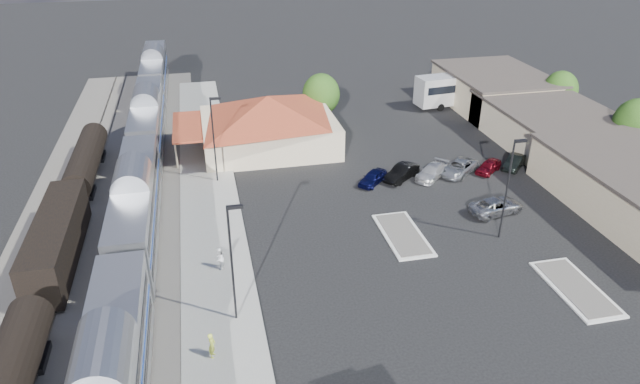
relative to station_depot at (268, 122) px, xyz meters
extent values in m
plane|color=black|center=(4.56, -24.00, -3.13)|extent=(280.00, 280.00, 0.00)
cube|color=#4C4944|center=(-16.44, -16.00, -3.07)|extent=(16.00, 100.00, 0.12)
cube|color=gray|center=(-7.44, -18.00, -3.04)|extent=(5.50, 92.00, 0.18)
cube|color=silver|center=(-13.44, -17.49, -0.08)|extent=(3.00, 20.00, 5.00)
cube|color=black|center=(-13.44, -17.49, -2.83)|extent=(2.20, 16.00, 0.60)
cube|color=silver|center=(-13.44, 3.51, -0.08)|extent=(3.00, 20.00, 5.00)
cube|color=black|center=(-13.44, 3.51, -2.83)|extent=(2.20, 16.00, 0.60)
cube|color=silver|center=(-13.44, 24.51, -0.08)|extent=(3.00, 20.00, 5.00)
cube|color=black|center=(-13.44, 24.51, -2.83)|extent=(2.20, 16.00, 0.60)
cube|color=black|center=(-19.44, -19.96, -0.93)|extent=(2.80, 14.00, 3.60)
cube|color=black|center=(-19.44, -19.96, -2.83)|extent=(2.20, 12.00, 0.60)
cylinder|color=black|center=(-19.44, -3.96, -1.03)|extent=(2.80, 14.00, 2.80)
cube|color=black|center=(-19.44, -3.96, -2.83)|extent=(2.20, 12.00, 0.60)
cube|color=#CAB894|center=(0.06, 0.00, -1.33)|extent=(15.00, 12.00, 3.60)
pyramid|color=maroon|center=(0.06, 0.00, 1.77)|extent=(15.30, 12.24, 2.60)
cube|color=maroon|center=(-9.04, 0.00, 0.17)|extent=(3.20, 9.60, 0.25)
cube|color=#C6B28C|center=(32.56, -6.00, -1.13)|extent=(12.00, 18.00, 4.00)
cube|color=#3F3833|center=(32.56, -6.00, 1.02)|extent=(12.40, 18.40, 0.30)
cube|color=#C6B28C|center=(32.56, 8.00, -0.88)|extent=(12.00, 16.00, 4.50)
cube|color=#3F3833|center=(32.56, 8.00, 1.52)|extent=(12.40, 16.40, 0.30)
cube|color=silver|center=(8.56, -22.00, -3.06)|extent=(3.30, 7.50, 0.15)
cube|color=#4C4944|center=(8.56, -22.00, -2.97)|extent=(2.70, 6.90, 0.10)
cube|color=silver|center=(18.56, -32.00, -3.06)|extent=(3.30, 7.50, 0.15)
cube|color=#4C4944|center=(18.56, -32.00, -2.97)|extent=(2.70, 6.90, 0.10)
cylinder|color=black|center=(-6.44, -30.00, 1.37)|extent=(0.16, 0.16, 9.00)
cube|color=black|center=(-5.94, -30.00, 5.72)|extent=(1.00, 0.25, 0.22)
cylinder|color=black|center=(-6.44, -8.00, 1.37)|extent=(0.16, 0.16, 9.00)
cube|color=black|center=(-5.94, -8.00, 5.72)|extent=(1.00, 0.25, 0.22)
cylinder|color=black|center=(16.56, -24.00, 1.37)|extent=(0.16, 0.16, 9.00)
cube|color=black|center=(17.06, -24.00, 5.72)|extent=(1.00, 0.25, 0.22)
cylinder|color=#382314|center=(38.56, -12.00, -1.70)|extent=(0.30, 0.30, 2.86)
ellipsoid|color=#204313|center=(38.56, -12.00, 1.09)|extent=(4.94, 4.94, 5.46)
cylinder|color=#382314|center=(38.56, 2.00, -1.86)|extent=(0.30, 0.30, 2.55)
ellipsoid|color=#204313|center=(38.56, 2.00, 0.64)|extent=(4.41, 4.41, 4.87)
cylinder|color=#382314|center=(7.56, 6.00, -1.77)|extent=(0.30, 0.30, 2.73)
ellipsoid|color=#204313|center=(7.56, 6.00, 0.90)|extent=(4.71, 4.71, 5.21)
imported|color=#95989D|center=(18.31, -20.06, -2.40)|extent=(5.64, 3.45, 1.46)
cube|color=silver|center=(28.56, 9.40, -0.66)|extent=(14.02, 4.56, 3.90)
cube|color=black|center=(28.56, 9.40, -0.20)|extent=(12.93, 4.47, 1.03)
cylinder|color=black|center=(33.50, 8.63, -2.61)|extent=(1.07, 0.46, 1.03)
cylinder|color=black|center=(33.19, 11.30, -2.61)|extent=(1.07, 0.46, 1.03)
cylinder|color=black|center=(24.61, 7.59, -2.61)|extent=(1.07, 0.46, 1.03)
cylinder|color=black|center=(24.30, 10.26, -2.61)|extent=(1.07, 0.46, 1.03)
imported|color=#CAD743|center=(-8.20, -33.40, -2.05)|extent=(0.58, 0.74, 1.80)
imported|color=white|center=(-7.16, -23.82, -2.03)|extent=(0.95, 1.07, 1.84)
imported|color=#0C0E3E|center=(8.98, -11.79, -2.46)|extent=(3.95, 3.88, 1.35)
imported|color=black|center=(12.18, -11.49, -2.38)|extent=(4.60, 4.08, 1.51)
imported|color=silver|center=(15.38, -11.79, -2.44)|extent=(4.86, 4.59, 1.38)
imported|color=#979A9F|center=(18.58, -11.49, -2.42)|extent=(5.48, 5.05, 1.43)
imported|color=maroon|center=(21.78, -11.79, -2.48)|extent=(3.94, 3.53, 1.29)
imported|color=black|center=(24.98, -11.49, -2.44)|extent=(4.03, 3.96, 1.38)
camera|label=1|loc=(-7.46, -61.43, 22.83)|focal=32.00mm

